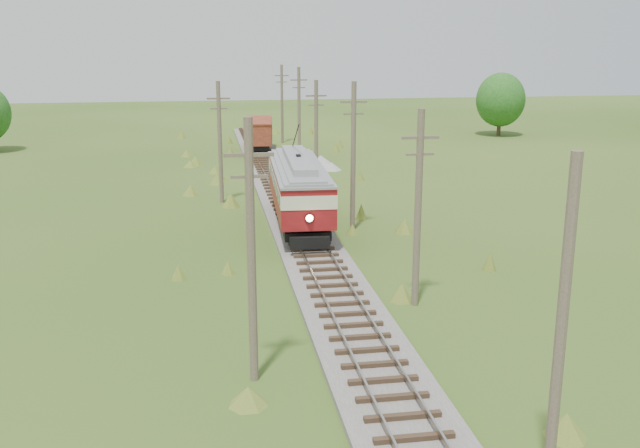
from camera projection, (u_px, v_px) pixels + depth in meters
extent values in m
cube|color=#605B54|center=(295.00, 218.00, 46.17)|extent=(3.60, 96.00, 0.25)
cube|color=#726659|center=(284.00, 213.00, 45.96)|extent=(0.08, 96.00, 0.17)
cube|color=#726659|center=(306.00, 213.00, 46.19)|extent=(0.08, 96.00, 0.17)
cube|color=#2D2116|center=(295.00, 215.00, 46.12)|extent=(2.40, 96.00, 0.16)
cube|color=black|center=(299.00, 212.00, 43.92)|extent=(3.05, 11.84, 0.48)
cube|color=maroon|center=(299.00, 195.00, 43.65)|extent=(3.54, 12.88, 1.17)
cube|color=beige|center=(299.00, 180.00, 43.41)|extent=(3.57, 12.94, 0.74)
cube|color=black|center=(299.00, 180.00, 43.41)|extent=(3.58, 12.37, 0.58)
cube|color=maroon|center=(298.00, 171.00, 43.28)|extent=(3.54, 12.88, 0.32)
cube|color=gray|center=(298.00, 166.00, 43.19)|extent=(3.60, 13.01, 0.40)
cube|color=gray|center=(298.00, 160.00, 43.10)|extent=(1.76, 9.62, 0.43)
sphere|color=#FFF2BF|center=(309.00, 218.00, 37.40)|extent=(0.38, 0.38, 0.38)
cylinder|color=black|center=(296.00, 136.00, 44.64)|extent=(0.28, 4.95, 2.05)
cylinder|color=black|center=(292.00, 234.00, 39.20)|extent=(0.17, 0.86, 0.85)
cylinder|color=black|center=(321.00, 233.00, 39.38)|extent=(0.17, 0.86, 0.85)
cylinder|color=black|center=(281.00, 197.00, 48.48)|extent=(0.17, 0.86, 0.85)
cylinder|color=black|center=(304.00, 196.00, 48.66)|extent=(0.17, 0.86, 0.85)
cube|color=black|center=(259.00, 143.00, 74.11)|extent=(2.87, 7.67, 0.52)
cube|color=maroon|center=(259.00, 131.00, 73.79)|extent=(3.49, 8.55, 2.08)
cube|color=maroon|center=(258.00, 120.00, 73.51)|extent=(3.56, 8.72, 0.12)
cylinder|color=black|center=(251.00, 146.00, 71.63)|extent=(0.20, 0.84, 0.83)
cylinder|color=black|center=(266.00, 146.00, 71.73)|extent=(0.20, 0.84, 0.83)
cylinder|color=black|center=(252.00, 140.00, 76.46)|extent=(0.20, 0.84, 0.83)
cylinder|color=black|center=(266.00, 139.00, 76.56)|extent=(0.20, 0.84, 0.83)
cone|color=gray|center=(321.00, 162.00, 64.69)|extent=(3.22, 3.22, 1.21)
cone|color=gray|center=(331.00, 166.00, 63.91)|extent=(1.81, 1.81, 0.71)
cylinder|color=brown|center=(562.00, 325.00, 17.87)|extent=(0.30, 0.30, 8.80)
cylinder|color=brown|center=(418.00, 210.00, 30.35)|extent=(0.30, 0.30, 8.60)
cube|color=brown|center=(421.00, 138.00, 29.57)|extent=(1.60, 0.12, 0.12)
cube|color=brown|center=(420.00, 154.00, 29.74)|extent=(1.20, 0.10, 0.10)
cylinder|color=brown|center=(353.00, 158.00, 42.70)|extent=(0.30, 0.30, 9.00)
cube|color=brown|center=(354.00, 102.00, 41.88)|extent=(1.60, 0.12, 0.12)
cube|color=brown|center=(354.00, 114.00, 42.05)|extent=(1.20, 0.10, 0.10)
cylinder|color=brown|center=(316.00, 135.00, 55.17)|extent=(0.30, 0.30, 8.40)
cube|color=brown|center=(316.00, 96.00, 54.42)|extent=(1.60, 0.12, 0.12)
cube|color=brown|center=(316.00, 105.00, 54.59)|extent=(1.20, 0.10, 0.10)
cylinder|color=brown|center=(299.00, 115.00, 67.59)|extent=(0.30, 0.30, 8.90)
cube|color=brown|center=(299.00, 80.00, 66.78)|extent=(1.60, 0.12, 0.12)
cube|color=brown|center=(299.00, 88.00, 66.95)|extent=(1.20, 0.10, 0.10)
cylinder|color=brown|center=(282.00, 104.00, 80.01)|extent=(0.30, 0.30, 8.70)
cube|color=brown|center=(282.00, 76.00, 79.22)|extent=(1.60, 0.12, 0.12)
cube|color=brown|center=(282.00, 82.00, 79.39)|extent=(1.20, 0.10, 0.10)
cylinder|color=brown|center=(251.00, 254.00, 23.40)|extent=(0.30, 0.30, 9.00)
cube|color=brown|center=(249.00, 155.00, 22.57)|extent=(1.60, 0.12, 0.12)
cube|color=brown|center=(249.00, 177.00, 22.74)|extent=(1.20, 0.10, 0.10)
cylinder|color=brown|center=(220.00, 143.00, 50.15)|extent=(0.30, 0.30, 8.60)
cube|color=brown|center=(218.00, 99.00, 49.38)|extent=(1.60, 0.12, 0.12)
cube|color=brown|center=(219.00, 109.00, 49.55)|extent=(1.20, 0.10, 0.10)
cylinder|color=#38281C|center=(499.00, 125.00, 86.86)|extent=(0.50, 0.50, 2.52)
ellipsoid|color=#1D5018|center=(501.00, 100.00, 86.09)|extent=(5.88, 5.88, 6.47)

